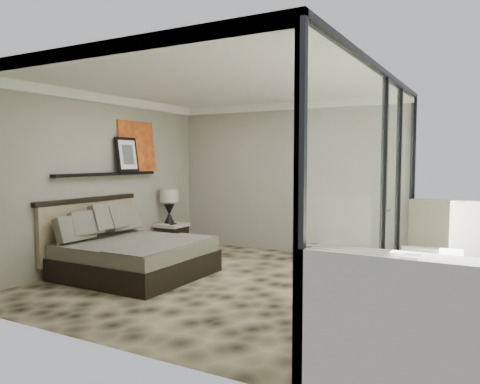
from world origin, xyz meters
The scene contains 12 objects.
floor centered at (0.00, 0.00, 0.00)m, with size 5.00×5.00×0.00m, color black.
ceiling centered at (0.00, 0.00, 2.79)m, with size 4.50×5.00×0.02m, color silver.
back_wall centered at (0.00, 2.49, 1.40)m, with size 4.50×0.02×2.80m, color gray.
left_wall centered at (-2.24, 0.00, 1.40)m, with size 0.02×5.00×2.80m, color gray.
glass_wall centered at (2.25, 0.00, 1.40)m, with size 0.08×5.00×2.80m, color white.
picture_ledge centered at (-2.18, 0.10, 1.50)m, with size 0.12×2.20×0.05m, color black.
bed centered at (-1.33, -0.32, 0.32)m, with size 1.97×1.91×1.08m.
nightstand centered at (-1.96, 1.50, 0.26)m, with size 0.52×0.52×0.52m, color black.
table_lamp centered at (-2.01, 1.52, 0.94)m, with size 0.36×0.36×0.66m.
abstract_canvas centered at (-2.19, 0.84, 1.97)m, with size 0.04×0.90×0.90m, color #AB100E.
framed_print centered at (-2.14, 0.52, 1.82)m, with size 0.03×0.50×0.60m, color black.
lounger centered at (2.85, 0.24, 0.18)m, with size 0.95×1.59×0.59m.
Camera 1 is at (3.50, -5.61, 1.74)m, focal length 35.00 mm.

